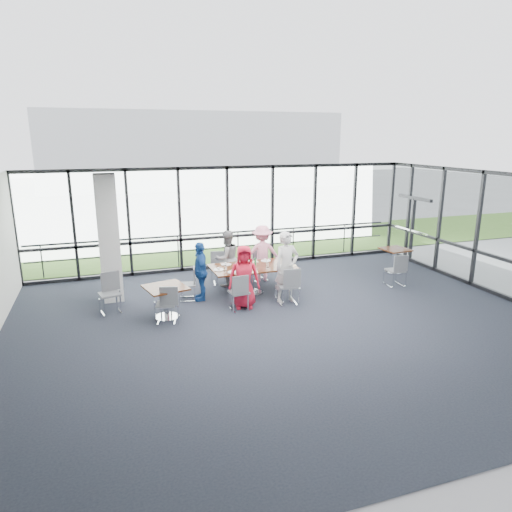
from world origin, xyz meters
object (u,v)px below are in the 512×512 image
object	(u,v)px
diner_far_right	(262,253)
chair_main_nr	(288,286)
chair_spare_la	(166,304)
chair_main_end	(188,285)
diner_far_left	(227,258)
chair_main_fl	(221,269)
diner_near_right	(287,267)
chair_spare_r	(395,270)
main_table	(252,270)
side_table_right	(395,253)
diner_near_left	(244,277)
side_table_left	(166,291)
chair_main_nl	(239,292)
chair_spare_lb	(110,294)
structural_column	(109,239)
chair_main_fr	(259,266)
diner_end	(200,271)

from	to	relation	value
diner_far_right	chair_main_nr	distance (m)	2.04
chair_spare_la	chair_main_end	bearing A→B (deg)	75.39
diner_far_left	chair_main_fl	size ratio (longest dim) A/B	1.78
diner_near_right	chair_spare_r	xyz separation A→B (m)	(3.35, 0.18, -0.45)
chair_main_nr	chair_spare_r	distance (m)	3.40
main_table	chair_main_fl	xyz separation A→B (m)	(-0.59, 1.05, -0.20)
side_table_right	diner_far_right	size ratio (longest dim) A/B	0.50
chair_main_nr	side_table_right	bearing A→B (deg)	28.24
diner_far_left	diner_far_right	world-z (taller)	diner_far_right
chair_main_end	chair_main_fl	bearing A→B (deg)	142.18
diner_near_left	chair_main_fl	xyz separation A→B (m)	(-0.08, 1.96, -0.33)
side_table_left	chair_main_nl	distance (m)	1.74
side_table_left	chair_spare_lb	size ratio (longest dim) A/B	1.15
main_table	chair_main_end	distance (m)	1.74
chair_main_fl	main_table	bearing A→B (deg)	129.29
chair_main_fl	structural_column	bearing A→B (deg)	17.19
chair_main_fl	chair_main_end	xyz separation A→B (m)	(-1.13, -1.01, -0.03)
diner_far_left	chair_main_nr	xyz separation A→B (m)	(1.05, -1.86, -0.33)
structural_column	diner_far_right	size ratio (longest dim) A/B	1.97
side_table_right	diner_near_right	world-z (taller)	diner_near_right
diner_near_left	chair_spare_lb	bearing A→B (deg)	179.72
main_table	chair_spare_lb	size ratio (longest dim) A/B	2.38
diner_far_left	chair_main_nl	size ratio (longest dim) A/B	1.78
chair_main_end	chair_spare_lb	xyz separation A→B (m)	(-1.91, -0.29, 0.06)
diner_far_left	diner_far_right	size ratio (longest dim) A/B	0.97
chair_main_nl	side_table_right	bearing A→B (deg)	9.40
diner_near_left	chair_spare_lb	distance (m)	3.20
diner_far_right	chair_spare_la	xyz separation A→B (m)	(-3.07, -2.23, -0.38)
main_table	diner_near_left	world-z (taller)	diner_near_left
diner_near_left	chair_main_end	xyz separation A→B (m)	(-1.21, 0.95, -0.37)
diner_far_left	structural_column	bearing A→B (deg)	-12.25
chair_main_end	diner_far_left	bearing A→B (deg)	132.84
side_table_right	chair_main_fr	distance (m)	4.25
chair_main_fr	chair_main_nr	bearing A→B (deg)	76.07
side_table_right	chair_main_fl	bearing A→B (deg)	173.43
chair_spare_la	chair_spare_r	size ratio (longest dim) A/B	0.96
diner_far_right	chair_spare_lb	world-z (taller)	diner_far_right
diner_near_left	diner_end	xyz separation A→B (m)	(-0.88, 0.88, -0.02)
diner_far_left	chair_spare_la	xyz separation A→B (m)	(-1.98, -2.08, -0.35)
diner_near_right	chair_spare_la	distance (m)	3.12
chair_main_fr	chair_spare_lb	bearing A→B (deg)	1.69
diner_near_right	diner_far_right	world-z (taller)	diner_near_right
diner_end	chair_main_fl	xyz separation A→B (m)	(0.81, 1.09, -0.31)
diner_near_left	chair_spare_r	size ratio (longest dim) A/B	1.72
side_table_left	diner_far_right	world-z (taller)	diner_far_right
side_table_right	diner_near_left	world-z (taller)	diner_near_left
chair_main_fr	chair_spare_r	bearing A→B (deg)	137.91
structural_column	chair_spare_lb	bearing A→B (deg)	-96.06
main_table	diner_far_left	bearing A→B (deg)	118.43
chair_main_fl	chair_spare_r	world-z (taller)	chair_spare_r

